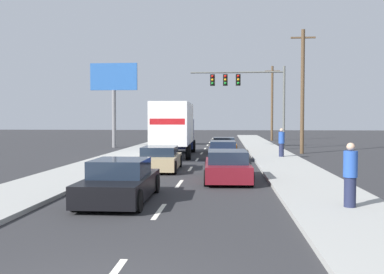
{
  "coord_description": "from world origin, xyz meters",
  "views": [
    {
      "loc": [
        1.85,
        -5.05,
        2.56
      ],
      "look_at": [
        -0.17,
        19.54,
        1.52
      ],
      "focal_mm": 39.13,
      "sensor_mm": 36.0,
      "label": 1
    }
  ],
  "objects_px": {
    "car_tan": "(160,159)",
    "car_maroon": "(227,167)",
    "traffic_signal_mast": "(241,86)",
    "utility_pole_far": "(272,102)",
    "car_blue": "(223,152)",
    "car_orange": "(224,146)",
    "pedestrian_near_corner": "(350,175)",
    "car_black": "(120,182)",
    "roadside_billboard": "(114,87)",
    "utility_pole_mid": "(303,90)",
    "box_truck": "(175,126)",
    "pedestrian_mid_block": "(281,142)"
  },
  "relations": [
    {
      "from": "box_truck",
      "to": "traffic_signal_mast",
      "type": "bearing_deg",
      "value": 57.13
    },
    {
      "from": "box_truck",
      "to": "car_orange",
      "type": "distance_m",
      "value": 5.12
    },
    {
      "from": "box_truck",
      "to": "utility_pole_far",
      "type": "relative_size",
      "value": 1.02
    },
    {
      "from": "car_tan",
      "to": "car_maroon",
      "type": "height_order",
      "value": "car_maroon"
    },
    {
      "from": "car_orange",
      "to": "pedestrian_near_corner",
      "type": "distance_m",
      "value": 20.74
    },
    {
      "from": "car_orange",
      "to": "utility_pole_mid",
      "type": "height_order",
      "value": "utility_pole_mid"
    },
    {
      "from": "car_blue",
      "to": "roadside_billboard",
      "type": "height_order",
      "value": "roadside_billboard"
    },
    {
      "from": "utility_pole_far",
      "to": "roadside_billboard",
      "type": "bearing_deg",
      "value": -138.77
    },
    {
      "from": "traffic_signal_mast",
      "to": "utility_pole_far",
      "type": "relative_size",
      "value": 0.9
    },
    {
      "from": "car_blue",
      "to": "car_orange",
      "type": "bearing_deg",
      "value": 89.88
    },
    {
      "from": "traffic_signal_mast",
      "to": "utility_pole_mid",
      "type": "height_order",
      "value": "utility_pole_mid"
    },
    {
      "from": "car_blue",
      "to": "utility_pole_mid",
      "type": "height_order",
      "value": "utility_pole_mid"
    },
    {
      "from": "car_tan",
      "to": "traffic_signal_mast",
      "type": "height_order",
      "value": "traffic_signal_mast"
    },
    {
      "from": "car_blue",
      "to": "utility_pole_far",
      "type": "distance_m",
      "value": 26.39
    },
    {
      "from": "box_truck",
      "to": "utility_pole_far",
      "type": "xyz_separation_m",
      "value": [
        9.03,
        22.23,
        2.52
      ]
    },
    {
      "from": "traffic_signal_mast",
      "to": "pedestrian_mid_block",
      "type": "relative_size",
      "value": 4.39
    },
    {
      "from": "car_orange",
      "to": "utility_pole_mid",
      "type": "xyz_separation_m",
      "value": [
        5.83,
        -0.47,
        4.2
      ]
    },
    {
      "from": "car_orange",
      "to": "car_blue",
      "type": "xyz_separation_m",
      "value": [
        -0.01,
        -6.75,
        0.04
      ]
    },
    {
      "from": "pedestrian_mid_block",
      "to": "car_black",
      "type": "bearing_deg",
      "value": -115.07
    },
    {
      "from": "box_truck",
      "to": "utility_pole_mid",
      "type": "bearing_deg",
      "value": 18.37
    },
    {
      "from": "car_black",
      "to": "roadside_billboard",
      "type": "relative_size",
      "value": 0.56
    },
    {
      "from": "pedestrian_near_corner",
      "to": "traffic_signal_mast",
      "type": "bearing_deg",
      "value": 95.04
    },
    {
      "from": "roadside_billboard",
      "to": "pedestrian_mid_block",
      "type": "xyz_separation_m",
      "value": [
        13.73,
        -9.72,
        -4.42
      ]
    },
    {
      "from": "car_blue",
      "to": "utility_pole_far",
      "type": "bearing_deg",
      "value": 77.42
    },
    {
      "from": "utility_pole_far",
      "to": "pedestrian_mid_block",
      "type": "height_order",
      "value": "utility_pole_far"
    },
    {
      "from": "car_black",
      "to": "pedestrian_near_corner",
      "type": "xyz_separation_m",
      "value": [
        6.72,
        -1.0,
        0.44
      ]
    },
    {
      "from": "car_blue",
      "to": "car_tan",
      "type": "bearing_deg",
      "value": -123.37
    },
    {
      "from": "car_maroon",
      "to": "traffic_signal_mast",
      "type": "relative_size",
      "value": 0.55
    },
    {
      "from": "car_maroon",
      "to": "utility_pole_far",
      "type": "xyz_separation_m",
      "value": [
        5.43,
        33.45,
        4.02
      ]
    },
    {
      "from": "box_truck",
      "to": "utility_pole_mid",
      "type": "height_order",
      "value": "utility_pole_mid"
    },
    {
      "from": "car_black",
      "to": "car_maroon",
      "type": "height_order",
      "value": "car_black"
    },
    {
      "from": "pedestrian_near_corner",
      "to": "car_black",
      "type": "bearing_deg",
      "value": 171.52
    },
    {
      "from": "car_orange",
      "to": "utility_pole_far",
      "type": "xyz_separation_m",
      "value": [
        5.67,
        18.71,
        4.07
      ]
    },
    {
      "from": "car_blue",
      "to": "roadside_billboard",
      "type": "distance_m",
      "value": 16.16
    },
    {
      "from": "pedestrian_near_corner",
      "to": "pedestrian_mid_block",
      "type": "height_order",
      "value": "pedestrian_mid_block"
    },
    {
      "from": "car_black",
      "to": "pedestrian_near_corner",
      "type": "bearing_deg",
      "value": -8.48
    },
    {
      "from": "car_black",
      "to": "car_orange",
      "type": "bearing_deg",
      "value": 80.91
    },
    {
      "from": "car_maroon",
      "to": "car_tan",
      "type": "bearing_deg",
      "value": 135.96
    },
    {
      "from": "car_tan",
      "to": "car_orange",
      "type": "xyz_separation_m",
      "value": [
        3.13,
        11.48,
        -0.02
      ]
    },
    {
      "from": "car_orange",
      "to": "car_black",
      "type": "bearing_deg",
      "value": -99.09
    },
    {
      "from": "traffic_signal_mast",
      "to": "roadside_billboard",
      "type": "distance_m",
      "value": 11.47
    },
    {
      "from": "utility_pole_far",
      "to": "car_black",
      "type": "bearing_deg",
      "value": -102.96
    },
    {
      "from": "box_truck",
      "to": "utility_pole_mid",
      "type": "relative_size",
      "value": 0.99
    },
    {
      "from": "traffic_signal_mast",
      "to": "roadside_billboard",
      "type": "xyz_separation_m",
      "value": [
        -11.42,
        1.07,
        0.04
      ]
    },
    {
      "from": "box_truck",
      "to": "traffic_signal_mast",
      "type": "height_order",
      "value": "traffic_signal_mast"
    },
    {
      "from": "car_blue",
      "to": "car_maroon",
      "type": "distance_m",
      "value": 8.0
    },
    {
      "from": "car_tan",
      "to": "car_orange",
      "type": "relative_size",
      "value": 0.95
    },
    {
      "from": "box_truck",
      "to": "roadside_billboard",
      "type": "distance_m",
      "value": 11.31
    },
    {
      "from": "traffic_signal_mast",
      "to": "roadside_billboard",
      "type": "bearing_deg",
      "value": 174.64
    },
    {
      "from": "car_blue",
      "to": "pedestrian_mid_block",
      "type": "relative_size",
      "value": 2.48
    }
  ]
}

